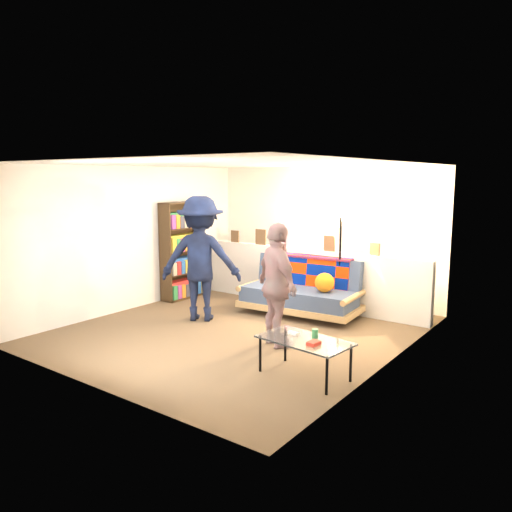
# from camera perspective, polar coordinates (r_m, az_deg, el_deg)

# --- Properties ---
(ground) EXTENTS (5.00, 5.00, 0.00)m
(ground) POSITION_cam_1_polar(r_m,az_deg,el_deg) (7.39, -1.85, -8.46)
(ground) COLOR brown
(ground) RESTS_ON ground
(room_shell) EXTENTS (4.60, 5.05, 2.45)m
(room_shell) POSITION_cam_1_polar(r_m,az_deg,el_deg) (7.45, 0.32, 4.79)
(room_shell) COLOR silver
(room_shell) RESTS_ON ground
(half_wall_ledge) EXTENTS (4.45, 0.15, 1.00)m
(half_wall_ledge) POSITION_cam_1_polar(r_m,az_deg,el_deg) (8.71, 5.44, -2.41)
(half_wall_ledge) COLOR silver
(half_wall_ledge) RESTS_ON ground
(ledge_decor) EXTENTS (2.97, 0.02, 0.45)m
(ledge_decor) POSITION_cam_1_polar(r_m,az_deg,el_deg) (8.70, 4.16, 2.11)
(ledge_decor) COLOR brown
(ledge_decor) RESTS_ON half_wall_ledge
(futon_sofa) EXTENTS (1.99, 1.07, 0.83)m
(futon_sofa) POSITION_cam_1_polar(r_m,az_deg,el_deg) (8.16, 5.32, -4.02)
(futon_sofa) COLOR tan
(futon_sofa) RESTS_ON ground
(bookshelf) EXTENTS (0.30, 0.89, 1.77)m
(bookshelf) POSITION_cam_1_polar(r_m,az_deg,el_deg) (9.25, -8.39, 0.26)
(bookshelf) COLOR #332111
(bookshelf) RESTS_ON ground
(coffee_table) EXTENTS (1.09, 0.68, 0.53)m
(coffee_table) POSITION_cam_1_polar(r_m,az_deg,el_deg) (5.66, 5.64, -9.76)
(coffee_table) COLOR black
(coffee_table) RESTS_ON ground
(floor_lamp) EXTENTS (0.38, 0.30, 1.66)m
(floor_lamp) POSITION_cam_1_polar(r_m,az_deg,el_deg) (8.01, 9.74, 1.41)
(floor_lamp) COLOR black
(floor_lamp) RESTS_ON ground
(person_left) EXTENTS (1.44, 1.26, 1.93)m
(person_left) POSITION_cam_1_polar(r_m,az_deg,el_deg) (7.78, -6.35, -0.31)
(person_left) COLOR black
(person_left) RESTS_ON ground
(person_right) EXTENTS (1.03, 0.83, 1.64)m
(person_right) POSITION_cam_1_polar(r_m,az_deg,el_deg) (6.53, 2.45, -3.37)
(person_right) COLOR #C07C82
(person_right) RESTS_ON ground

